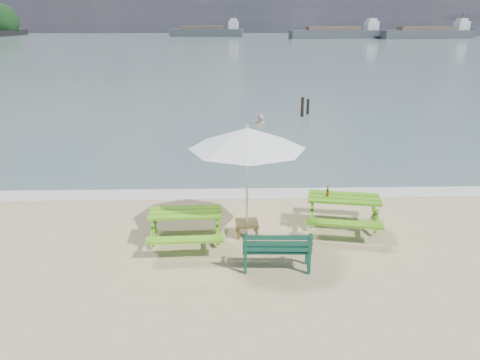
{
  "coord_description": "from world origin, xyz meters",
  "views": [
    {
      "loc": [
        -0.89,
        -8.62,
        5.03
      ],
      "look_at": [
        -0.58,
        3.0,
        1.0
      ],
      "focal_mm": 35.0,
      "sensor_mm": 36.0,
      "label": 1
    }
  ],
  "objects_px": {
    "picnic_table_left": "(186,228)",
    "swimmer": "(260,131)",
    "picnic_table_right": "(343,213)",
    "side_table": "(247,228)",
    "park_bench": "(276,257)",
    "patio_umbrella": "(247,138)",
    "beer_bottle": "(327,193)"
  },
  "relations": [
    {
      "from": "side_table",
      "to": "beer_bottle",
      "type": "height_order",
      "value": "beer_bottle"
    },
    {
      "from": "patio_umbrella",
      "to": "park_bench",
      "type": "bearing_deg",
      "value": -70.87
    },
    {
      "from": "picnic_table_right",
      "to": "side_table",
      "type": "distance_m",
      "value": 2.47
    },
    {
      "from": "picnic_table_right",
      "to": "swimmer",
      "type": "relative_size",
      "value": 1.3
    },
    {
      "from": "patio_umbrella",
      "to": "beer_bottle",
      "type": "xyz_separation_m",
      "value": [
        2.02,
        0.43,
        -1.51
      ]
    },
    {
      "from": "picnic_table_right",
      "to": "patio_umbrella",
      "type": "relative_size",
      "value": 0.8
    },
    {
      "from": "park_bench",
      "to": "beer_bottle",
      "type": "distance_m",
      "value": 2.6
    },
    {
      "from": "beer_bottle",
      "to": "swimmer",
      "type": "bearing_deg",
      "value": 93.72
    },
    {
      "from": "patio_umbrella",
      "to": "beer_bottle",
      "type": "distance_m",
      "value": 2.56
    },
    {
      "from": "picnic_table_left",
      "to": "patio_umbrella",
      "type": "xyz_separation_m",
      "value": [
        1.44,
        0.35,
        2.06
      ]
    },
    {
      "from": "picnic_table_left",
      "to": "park_bench",
      "type": "relative_size",
      "value": 1.34
    },
    {
      "from": "park_bench",
      "to": "side_table",
      "type": "relative_size",
      "value": 2.54
    },
    {
      "from": "patio_umbrella",
      "to": "side_table",
      "type": "bearing_deg",
      "value": -116.57
    },
    {
      "from": "side_table",
      "to": "beer_bottle",
      "type": "xyz_separation_m",
      "value": [
        2.02,
        0.43,
        0.74
      ]
    },
    {
      "from": "picnic_table_left",
      "to": "side_table",
      "type": "xyz_separation_m",
      "value": [
        1.44,
        0.35,
        -0.2
      ]
    },
    {
      "from": "park_bench",
      "to": "patio_umbrella",
      "type": "distance_m",
      "value": 2.77
    },
    {
      "from": "park_bench",
      "to": "picnic_table_right",
      "type": "bearing_deg",
      "value": 46.74
    },
    {
      "from": "picnic_table_right",
      "to": "picnic_table_left",
      "type": "bearing_deg",
      "value": -169.45
    },
    {
      "from": "park_bench",
      "to": "patio_umbrella",
      "type": "bearing_deg",
      "value": 109.13
    },
    {
      "from": "picnic_table_right",
      "to": "patio_umbrella",
      "type": "height_order",
      "value": "patio_umbrella"
    },
    {
      "from": "picnic_table_right",
      "to": "park_bench",
      "type": "relative_size",
      "value": 1.57
    },
    {
      "from": "picnic_table_left",
      "to": "swimmer",
      "type": "height_order",
      "value": "picnic_table_left"
    },
    {
      "from": "picnic_table_left",
      "to": "swimmer",
      "type": "bearing_deg",
      "value": 78.63
    },
    {
      "from": "picnic_table_left",
      "to": "side_table",
      "type": "relative_size",
      "value": 3.41
    },
    {
      "from": "picnic_table_right",
      "to": "swimmer",
      "type": "bearing_deg",
      "value": 95.58
    },
    {
      "from": "beer_bottle",
      "to": "swimmer",
      "type": "distance_m",
      "value": 12.51
    },
    {
      "from": "beer_bottle",
      "to": "picnic_table_left",
      "type": "bearing_deg",
      "value": -167.28
    },
    {
      "from": "picnic_table_left",
      "to": "picnic_table_right",
      "type": "xyz_separation_m",
      "value": [
        3.87,
        0.72,
        0.02
      ]
    },
    {
      "from": "picnic_table_left",
      "to": "picnic_table_right",
      "type": "relative_size",
      "value": 0.86
    },
    {
      "from": "side_table",
      "to": "patio_umbrella",
      "type": "bearing_deg",
      "value": 63.43
    },
    {
      "from": "swimmer",
      "to": "picnic_table_right",
      "type": "bearing_deg",
      "value": -84.42
    },
    {
      "from": "picnic_table_right",
      "to": "beer_bottle",
      "type": "xyz_separation_m",
      "value": [
        -0.41,
        0.06,
        0.52
      ]
    }
  ]
}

